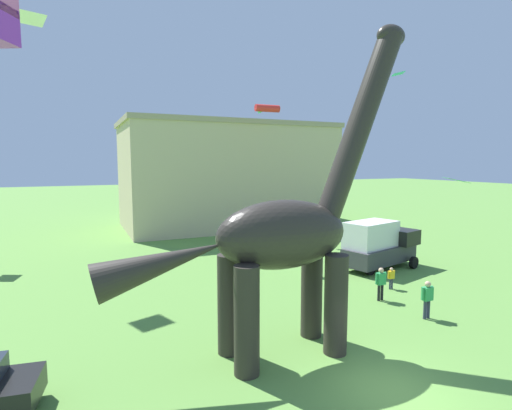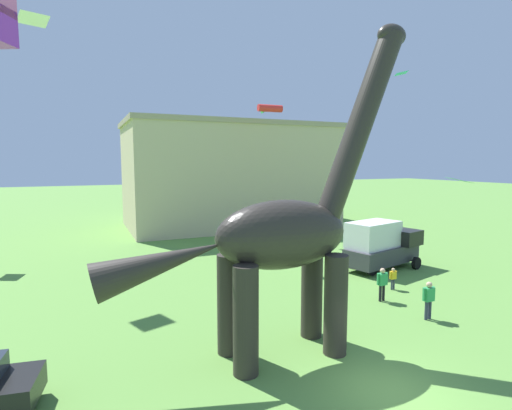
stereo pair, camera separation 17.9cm
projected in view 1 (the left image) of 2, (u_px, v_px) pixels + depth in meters
name	position (u px, v px, depth m)	size (l,w,h in m)	color
ground_plane	(393.00, 393.00, 12.20)	(240.00, 240.00, 0.00)	#5B8E3D
dinosaur_sculpture	(282.00, 234.00, 14.26)	(11.89, 2.52, 12.43)	#2D2823
parked_box_truck	(379.00, 244.00, 26.31)	(5.94, 3.40, 3.20)	#38383D
person_vendor_side	(391.00, 276.00, 22.06)	(0.46, 0.20, 1.23)	#2D3347
person_near_flyer	(381.00, 281.00, 20.20)	(0.65, 0.28, 1.73)	black
person_strolling_adult	(315.00, 260.00, 24.48)	(0.64, 0.28, 1.70)	#6B6056
person_photographer	(427.00, 296.00, 17.86)	(0.66, 0.29, 1.75)	#2D3347
kite_mid_right	(456.00, 180.00, 25.22)	(2.11, 2.20, 0.30)	green
kite_far_right	(266.00, 109.00, 35.21)	(2.28, 1.95, 0.66)	red
kite_mid_center	(398.00, 74.00, 29.51)	(1.31, 1.40, 0.18)	#19B2B7
kite_drifting	(30.00, 18.00, 22.76)	(1.84, 1.56, 0.43)	white
background_building_block	(227.00, 175.00, 44.17)	(22.60, 12.22, 11.30)	#CCB78E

